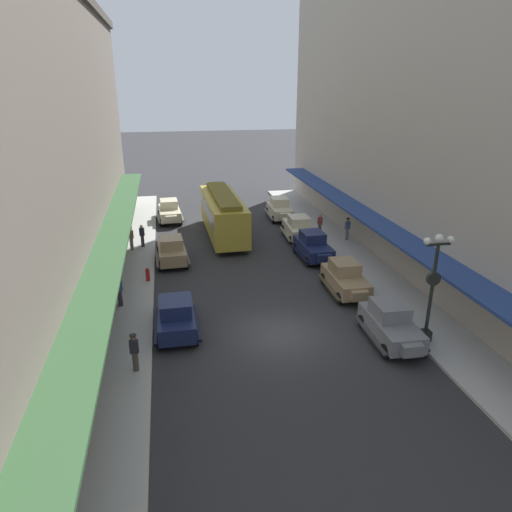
{
  "coord_description": "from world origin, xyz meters",
  "views": [
    {
      "loc": [
        -4.87,
        -18.97,
        11.36
      ],
      "look_at": [
        0.0,
        6.0,
        1.8
      ],
      "focal_mm": 32.54,
      "sensor_mm": 36.0,
      "label": 1
    }
  ],
  "objects_px": {
    "parked_car_5": "(298,227)",
    "pedestrian_4": "(142,236)",
    "parked_car_1": "(176,315)",
    "parked_car_2": "(391,322)",
    "pedestrian_1": "(320,224)",
    "parked_car_3": "(169,210)",
    "fire_hydrant": "(148,274)",
    "parked_car_0": "(345,277)",
    "parked_car_7": "(172,249)",
    "pedestrian_3": "(347,229)",
    "parked_car_4": "(280,208)",
    "parked_car_6": "(313,245)",
    "pedestrian_5": "(131,238)",
    "lamp_post_with_clock": "(433,284)",
    "pedestrian_0": "(119,291)",
    "streetcar": "(223,213)",
    "pedestrian_2": "(135,352)"
  },
  "relations": [
    {
      "from": "parked_car_5",
      "to": "pedestrian_4",
      "type": "xyz_separation_m",
      "value": [
        -11.66,
        -0.04,
        0.05
      ]
    },
    {
      "from": "parked_car_1",
      "to": "parked_car_2",
      "type": "height_order",
      "value": "same"
    },
    {
      "from": "parked_car_2",
      "to": "pedestrian_1",
      "type": "relative_size",
      "value": 2.62
    },
    {
      "from": "parked_car_3",
      "to": "fire_hydrant",
      "type": "relative_size",
      "value": 5.27
    },
    {
      "from": "parked_car_5",
      "to": "parked_car_0",
      "type": "bearing_deg",
      "value": -90.18
    },
    {
      "from": "parked_car_5",
      "to": "pedestrian_1",
      "type": "relative_size",
      "value": 2.63
    },
    {
      "from": "pedestrian_4",
      "to": "parked_car_3",
      "type": "bearing_deg",
      "value": 73.21
    },
    {
      "from": "parked_car_1",
      "to": "pedestrian_1",
      "type": "distance_m",
      "value": 17.26
    },
    {
      "from": "parked_car_2",
      "to": "fire_hydrant",
      "type": "xyz_separation_m",
      "value": [
        -11.23,
        8.94,
        -0.38
      ]
    },
    {
      "from": "parked_car_7",
      "to": "pedestrian_3",
      "type": "height_order",
      "value": "parked_car_7"
    },
    {
      "from": "fire_hydrant",
      "to": "pedestrian_1",
      "type": "height_order",
      "value": "pedestrian_1"
    },
    {
      "from": "parked_car_0",
      "to": "parked_car_3",
      "type": "distance_m",
      "value": 19.31
    },
    {
      "from": "parked_car_4",
      "to": "parked_car_6",
      "type": "relative_size",
      "value": 1.0
    },
    {
      "from": "parked_car_3",
      "to": "parked_car_5",
      "type": "distance_m",
      "value": 11.78
    },
    {
      "from": "pedestrian_1",
      "to": "parked_car_1",
      "type": "bearing_deg",
      "value": -131.68
    },
    {
      "from": "pedestrian_3",
      "to": "pedestrian_1",
      "type": "bearing_deg",
      "value": 137.15
    },
    {
      "from": "parked_car_5",
      "to": "pedestrian_5",
      "type": "relative_size",
      "value": 2.58
    },
    {
      "from": "lamp_post_with_clock",
      "to": "pedestrian_1",
      "type": "relative_size",
      "value": 3.15
    },
    {
      "from": "parked_car_1",
      "to": "pedestrian_0",
      "type": "xyz_separation_m",
      "value": [
        -2.86,
        3.19,
        0.07
      ]
    },
    {
      "from": "fire_hydrant",
      "to": "pedestrian_4",
      "type": "distance_m",
      "value": 6.43
    },
    {
      "from": "parked_car_5",
      "to": "streetcar",
      "type": "distance_m",
      "value": 5.87
    },
    {
      "from": "parked_car_3",
      "to": "pedestrian_2",
      "type": "distance_m",
      "value": 22.72
    },
    {
      "from": "pedestrian_0",
      "to": "parked_car_1",
      "type": "bearing_deg",
      "value": -48.09
    },
    {
      "from": "parked_car_2",
      "to": "fire_hydrant",
      "type": "distance_m",
      "value": 14.36
    },
    {
      "from": "parked_car_4",
      "to": "fire_hydrant",
      "type": "bearing_deg",
      "value": -132.35
    },
    {
      "from": "parked_car_6",
      "to": "pedestrian_0",
      "type": "height_order",
      "value": "parked_car_6"
    },
    {
      "from": "parked_car_0",
      "to": "parked_car_6",
      "type": "bearing_deg",
      "value": 91.28
    },
    {
      "from": "parked_car_0",
      "to": "parked_car_3",
      "type": "relative_size",
      "value": 0.99
    },
    {
      "from": "parked_car_2",
      "to": "pedestrian_3",
      "type": "relative_size",
      "value": 2.57
    },
    {
      "from": "parked_car_5",
      "to": "parked_car_3",
      "type": "bearing_deg",
      "value": 144.53
    },
    {
      "from": "parked_car_2",
      "to": "parked_car_4",
      "type": "bearing_deg",
      "value": 90.25
    },
    {
      "from": "fire_hydrant",
      "to": "pedestrian_0",
      "type": "xyz_separation_m",
      "value": [
        -1.36,
        -3.09,
        0.45
      ]
    },
    {
      "from": "parked_car_5",
      "to": "pedestrian_3",
      "type": "bearing_deg",
      "value": -21.09
    },
    {
      "from": "parked_car_1",
      "to": "streetcar",
      "type": "xyz_separation_m",
      "value": [
        4.11,
        14.38,
        0.96
      ]
    },
    {
      "from": "parked_car_1",
      "to": "lamp_post_with_clock",
      "type": "distance_m",
      "value": 11.87
    },
    {
      "from": "parked_car_6",
      "to": "pedestrian_2",
      "type": "distance_m",
      "value": 16.1
    },
    {
      "from": "parked_car_2",
      "to": "lamp_post_with_clock",
      "type": "bearing_deg",
      "value": -19.01
    },
    {
      "from": "pedestrian_4",
      "to": "parked_car_7",
      "type": "bearing_deg",
      "value": -58.21
    },
    {
      "from": "parked_car_3",
      "to": "pedestrian_5",
      "type": "xyz_separation_m",
      "value": [
        -2.82,
        -7.4,
        0.07
      ]
    },
    {
      "from": "parked_car_5",
      "to": "pedestrian_3",
      "type": "xyz_separation_m",
      "value": [
        3.47,
        -1.34,
        0.07
      ]
    },
    {
      "from": "parked_car_3",
      "to": "parked_car_5",
      "type": "height_order",
      "value": "same"
    },
    {
      "from": "parked_car_3",
      "to": "lamp_post_with_clock",
      "type": "bearing_deg",
      "value": -63.81
    },
    {
      "from": "parked_car_1",
      "to": "parked_car_3",
      "type": "distance_m",
      "value": 19.53
    },
    {
      "from": "pedestrian_1",
      "to": "pedestrian_5",
      "type": "bearing_deg",
      "value": -176.97
    },
    {
      "from": "parked_car_0",
      "to": "parked_car_4",
      "type": "relative_size",
      "value": 0.99
    },
    {
      "from": "parked_car_4",
      "to": "pedestrian_1",
      "type": "bearing_deg",
      "value": -71.81
    },
    {
      "from": "parked_car_2",
      "to": "streetcar",
      "type": "xyz_separation_m",
      "value": [
        -5.62,
        17.05,
        0.96
      ]
    },
    {
      "from": "pedestrian_0",
      "to": "parked_car_5",
      "type": "bearing_deg",
      "value": 37.24
    },
    {
      "from": "parked_car_4",
      "to": "lamp_post_with_clock",
      "type": "height_order",
      "value": "lamp_post_with_clock"
    },
    {
      "from": "fire_hydrant",
      "to": "pedestrian_5",
      "type": "height_order",
      "value": "pedestrian_5"
    }
  ]
}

